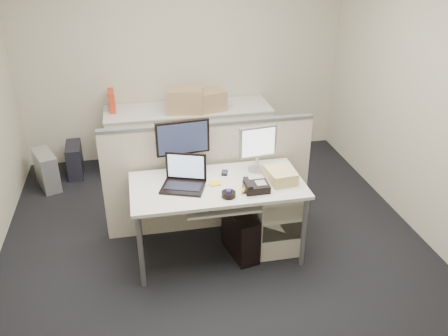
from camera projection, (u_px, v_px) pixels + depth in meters
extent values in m
cube|color=black|center=(218.00, 252.00, 4.43)|extent=(4.00, 4.50, 0.01)
cube|color=#B4AF99|center=(183.00, 52.00, 5.78)|extent=(4.00, 0.02, 2.70)
cube|color=#B4AF99|center=(323.00, 319.00, 1.85)|extent=(4.00, 0.02, 2.70)
cube|color=#B4AF99|center=(440.00, 100.00, 4.17)|extent=(0.02, 4.50, 2.70)
cube|color=silver|center=(217.00, 185.00, 4.10)|extent=(1.50, 0.75, 0.03)
cylinder|color=slate|center=(141.00, 252.00, 3.86)|extent=(0.04, 0.04, 0.70)
cylinder|color=slate|center=(138.00, 210.00, 4.43)|extent=(0.04, 0.04, 0.70)
cylinder|color=slate|center=(304.00, 232.00, 4.11)|extent=(0.04, 0.04, 0.70)
cylinder|color=slate|center=(281.00, 195.00, 4.68)|extent=(0.04, 0.04, 0.70)
cube|color=silver|center=(221.00, 205.00, 3.99)|extent=(0.62, 0.32, 0.02)
cube|color=#B4B19B|center=(274.00, 213.00, 4.42)|extent=(0.40, 0.55, 0.65)
cube|color=beige|center=(209.00, 178.00, 4.57)|extent=(2.00, 0.06, 1.10)
cube|color=#B4B19B|center=(189.00, 137.00, 5.95)|extent=(2.00, 0.60, 0.72)
cube|color=black|center=(183.00, 146.00, 4.22)|extent=(0.50, 0.23, 0.48)
cube|color=#B7B7BC|center=(257.00, 149.00, 4.23)|extent=(0.37, 0.21, 0.42)
cube|color=black|center=(183.00, 174.00, 3.97)|extent=(0.43, 0.37, 0.27)
cylinder|color=black|center=(229.00, 194.00, 3.89)|extent=(0.15, 0.15, 0.05)
cube|color=black|center=(256.00, 187.00, 3.98)|extent=(0.21, 0.17, 0.07)
cube|color=silver|center=(201.00, 178.00, 4.18)|extent=(0.29, 0.33, 0.01)
cube|color=yellow|center=(215.00, 183.00, 4.09)|extent=(0.10, 0.10, 0.01)
cylinder|color=black|center=(202.00, 166.00, 4.24)|extent=(0.08, 0.08, 0.15)
ellipsoid|color=gold|center=(247.00, 187.00, 4.00)|extent=(0.16, 0.17, 0.04)
cube|color=black|center=(225.00, 173.00, 4.27)|extent=(0.08, 0.11, 0.01)
cube|color=#DABB78|center=(280.00, 175.00, 4.13)|extent=(0.25, 0.30, 0.11)
cube|color=black|center=(226.00, 200.00, 4.02)|extent=(0.44, 0.28, 0.02)
cube|color=black|center=(240.00, 234.00, 4.32)|extent=(0.27, 0.49, 0.43)
cube|color=black|center=(75.00, 160.00, 5.73)|extent=(0.18, 0.43, 0.39)
cube|color=#B7B7BC|center=(47.00, 170.00, 5.45)|extent=(0.34, 0.49, 0.43)
cube|color=#9D7256|center=(185.00, 101.00, 5.60)|extent=(0.45, 0.37, 0.31)
cube|color=#9D7256|center=(209.00, 101.00, 5.66)|extent=(0.42, 0.36, 0.26)
cube|color=red|center=(112.00, 101.00, 5.65)|extent=(0.08, 0.28, 0.26)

